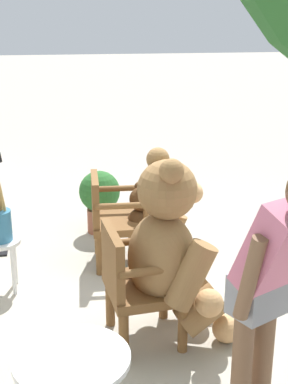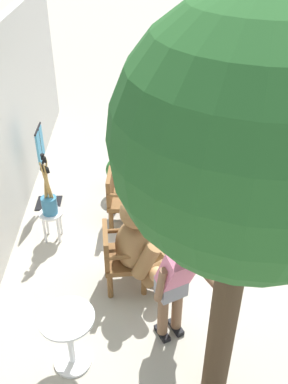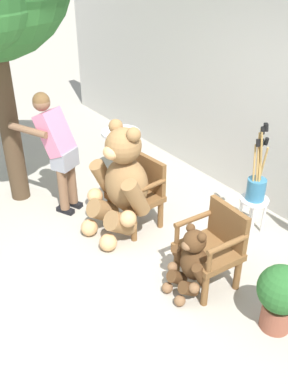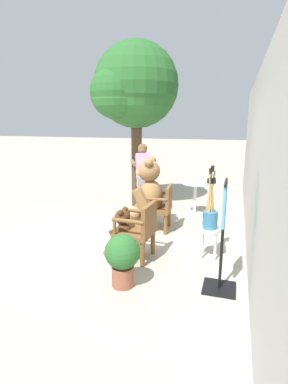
{
  "view_description": "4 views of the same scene",
  "coord_description": "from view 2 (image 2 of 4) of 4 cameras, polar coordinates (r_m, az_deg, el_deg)",
  "views": [
    {
      "loc": [
        -3.97,
        1.3,
        2.24
      ],
      "look_at": [
        -0.08,
        0.6,
        0.93
      ],
      "focal_mm": 50.0,
      "sensor_mm": 36.0,
      "label": 1
    },
    {
      "loc": [
        -4.64,
        0.57,
        4.08
      ],
      "look_at": [
        0.06,
        0.44,
        0.93
      ],
      "focal_mm": 40.0,
      "sensor_mm": 36.0,
      "label": 2
    },
    {
      "loc": [
        2.98,
        -1.79,
        3.11
      ],
      "look_at": [
        -0.11,
        0.44,
        0.82
      ],
      "focal_mm": 40.0,
      "sensor_mm": 36.0,
      "label": 3
    },
    {
      "loc": [
        4.63,
        2.07,
        2.03
      ],
      "look_at": [
        -0.15,
        0.59,
        0.84
      ],
      "focal_mm": 28.0,
      "sensor_mm": 36.0,
      "label": 4
    }
  ],
  "objects": [
    {
      "name": "patio_tree",
      "position": [
        3.02,
        14.55,
        6.64
      ],
      "size": [
        2.01,
        1.92,
        3.78
      ],
      "color": "#473523",
      "rests_on": "ground"
    },
    {
      "name": "wooden_chair_left",
      "position": [
        5.39,
        -3.2,
        -8.45
      ],
      "size": [
        0.6,
        0.56,
        0.86
      ],
      "color": "brown",
      "rests_on": "ground"
    },
    {
      "name": "white_stool",
      "position": [
        6.29,
        -12.23,
        -3.47
      ],
      "size": [
        0.34,
        0.34,
        0.46
      ],
      "color": "white",
      "rests_on": "ground"
    },
    {
      "name": "clothing_display_stand",
      "position": [
        6.85,
        -13.3,
        3.41
      ],
      "size": [
        0.44,
        0.4,
        1.36
      ],
      "color": "black",
      "rests_on": "ground"
    },
    {
      "name": "wooden_chair_right",
      "position": [
        6.4,
        -3.0,
        -0.68
      ],
      "size": [
        0.59,
        0.55,
        0.86
      ],
      "color": "brown",
      "rests_on": "ground"
    },
    {
      "name": "teddy_bear_large",
      "position": [
        5.26,
        -0.46,
        -6.59
      ],
      "size": [
        0.83,
        0.81,
        1.38
      ],
      "color": "olive",
      "rests_on": "ground"
    },
    {
      "name": "teddy_bear_small",
      "position": [
        6.45,
        -0.46,
        -1.31
      ],
      "size": [
        0.46,
        0.44,
        0.77
      ],
      "color": "#4C3019",
      "rests_on": "ground"
    },
    {
      "name": "potted_plant",
      "position": [
        7.12,
        -3.33,
        2.53
      ],
      "size": [
        0.44,
        0.44,
        0.68
      ],
      "color": "brown",
      "rests_on": "ground"
    },
    {
      "name": "ground_plane",
      "position": [
        6.2,
        4.08,
        -7.46
      ],
      "size": [
        60.0,
        60.0,
        0.0
      ],
      "primitive_type": "plane",
      "color": "#A8A091"
    },
    {
      "name": "round_side_table",
      "position": [
        4.66,
        -9.96,
        -18.26
      ],
      "size": [
        0.56,
        0.56,
        0.72
      ],
      "color": "white",
      "rests_on": "ground"
    },
    {
      "name": "person_visitor",
      "position": [
        4.45,
        4.39,
        -11.7
      ],
      "size": [
        0.68,
        0.68,
        1.54
      ],
      "color": "black",
      "rests_on": "ground"
    },
    {
      "name": "brush_bucket",
      "position": [
        6.1,
        -12.56,
        -1.09
      ],
      "size": [
        0.22,
        0.22,
        0.95
      ],
      "color": "teal",
      "rests_on": "white_stool"
    }
  ]
}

